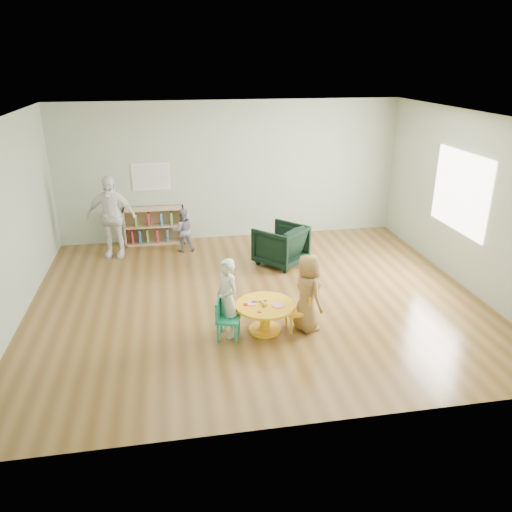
# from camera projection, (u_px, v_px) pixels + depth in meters

# --- Properties ---
(room) EXTENTS (7.10, 7.00, 2.80)m
(room) POSITION_uv_depth(u_px,v_px,m) (257.00, 181.00, 7.25)
(room) COLOR brown
(room) RESTS_ON ground
(activity_table) EXTENTS (0.82, 0.82, 0.45)m
(activity_table) POSITION_uv_depth(u_px,v_px,m) (265.00, 312.00, 6.90)
(activity_table) COLOR yellow
(activity_table) RESTS_ON ground
(kid_chair_left) EXTENTS (0.38, 0.38, 0.57)m
(kid_chair_left) POSITION_uv_depth(u_px,v_px,m) (225.00, 318.00, 6.71)
(kid_chair_left) COLOR #1B996F
(kid_chair_left) RESTS_ON ground
(kid_chair_right) EXTENTS (0.31, 0.31, 0.56)m
(kid_chair_right) POSITION_uv_depth(u_px,v_px,m) (300.00, 309.00, 6.94)
(kid_chair_right) COLOR yellow
(kid_chair_right) RESTS_ON ground
(bookshelf) EXTENTS (1.20, 0.30, 0.75)m
(bookshelf) POSITION_uv_depth(u_px,v_px,m) (154.00, 226.00, 10.17)
(bookshelf) COLOR tan
(bookshelf) RESTS_ON ground
(alphabet_poster) EXTENTS (0.74, 0.01, 0.54)m
(alphabet_poster) POSITION_uv_depth(u_px,v_px,m) (151.00, 177.00, 9.92)
(alphabet_poster) COLOR white
(alphabet_poster) RESTS_ON ground
(armchair) EXTENTS (1.12, 1.13, 0.73)m
(armchair) POSITION_uv_depth(u_px,v_px,m) (281.00, 245.00, 9.13)
(armchair) COLOR black
(armchair) RESTS_ON ground
(child_left) EXTENTS (0.41, 0.48, 1.11)m
(child_left) POSITION_uv_depth(u_px,v_px,m) (227.00, 298.00, 6.70)
(child_left) COLOR silver
(child_left) RESTS_ON ground
(child_right) EXTENTS (0.50, 0.63, 1.12)m
(child_right) POSITION_uv_depth(u_px,v_px,m) (308.00, 293.00, 6.84)
(child_right) COLOR #F0AB1A
(child_right) RESTS_ON ground
(toddler) EXTENTS (0.44, 0.36, 0.86)m
(toddler) POSITION_uv_depth(u_px,v_px,m) (183.00, 230.00, 9.71)
(toddler) COLOR #191B3F
(toddler) RESTS_ON ground
(adult_caretaker) EXTENTS (0.97, 0.54, 1.57)m
(adult_caretaker) POSITION_uv_depth(u_px,v_px,m) (111.00, 217.00, 9.35)
(adult_caretaker) COLOR white
(adult_caretaker) RESTS_ON ground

